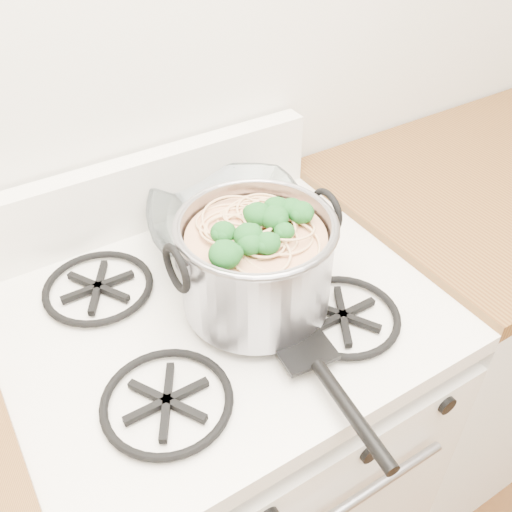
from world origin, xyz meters
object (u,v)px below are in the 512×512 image
object	(u,v)px
gas_range	(227,447)
spatula	(300,340)
stock_pot	(256,263)
glass_bowl	(228,229)

from	to	relation	value
gas_range	spatula	bearing A→B (deg)	-70.49
stock_pot	glass_bowl	distance (m)	0.21
stock_pot	glass_bowl	bearing A→B (deg)	74.81
gas_range	spatula	size ratio (longest dim) A/B	2.98
spatula	glass_bowl	distance (m)	0.32
spatula	glass_bowl	size ratio (longest dim) A/B	2.46
gas_range	stock_pot	world-z (taller)	stock_pot
gas_range	stock_pot	xyz separation A→B (m)	(0.05, -0.04, 0.58)
spatula	glass_bowl	xyz separation A→B (m)	(0.05, 0.32, 0.00)
gas_range	stock_pot	bearing A→B (deg)	-37.84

